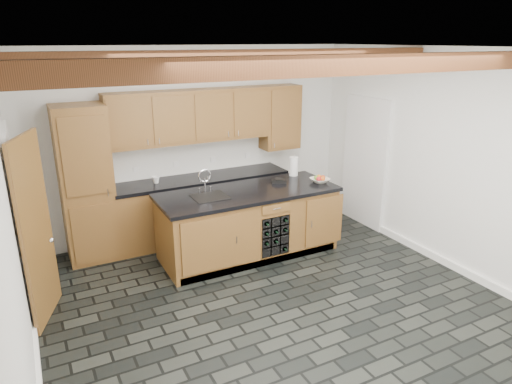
% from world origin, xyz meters
% --- Properties ---
extents(ground, '(5.00, 5.00, 0.00)m').
position_xyz_m(ground, '(0.00, 0.00, 0.00)').
color(ground, black).
rests_on(ground, ground).
extents(room_shell, '(5.01, 5.00, 5.00)m').
position_xyz_m(room_shell, '(-0.09, 0.53, 1.53)').
color(room_shell, white).
rests_on(room_shell, ground).
extents(back_cabinetry, '(3.65, 0.62, 2.20)m').
position_xyz_m(back_cabinetry, '(-0.38, 2.24, 0.98)').
color(back_cabinetry, brown).
rests_on(back_cabinetry, ground).
extents(island, '(2.48, 0.96, 0.93)m').
position_xyz_m(island, '(0.31, 1.28, 0.46)').
color(island, brown).
rests_on(island, ground).
extents(faucet, '(0.45, 0.40, 0.34)m').
position_xyz_m(faucet, '(-0.25, 1.33, 0.96)').
color(faucet, black).
rests_on(faucet, island).
extents(kitchen_scale, '(0.23, 0.19, 0.06)m').
position_xyz_m(kitchen_scale, '(0.85, 1.42, 0.96)').
color(kitchen_scale, black).
rests_on(kitchen_scale, island).
extents(fruit_bowl, '(0.27, 0.27, 0.06)m').
position_xyz_m(fruit_bowl, '(1.38, 1.17, 0.96)').
color(fruit_bowl, beige).
rests_on(fruit_bowl, island).
extents(fruit_cluster, '(0.16, 0.17, 0.07)m').
position_xyz_m(fruit_cluster, '(1.38, 1.17, 1.00)').
color(fruit_cluster, '#C63E1A').
rests_on(fruit_cluster, fruit_bowl).
extents(paper_towel, '(0.13, 0.13, 0.29)m').
position_xyz_m(paper_towel, '(1.23, 1.64, 1.07)').
color(paper_towel, white).
rests_on(paper_towel, island).
extents(mug, '(0.11, 0.11, 0.10)m').
position_xyz_m(mug, '(-0.71, 2.21, 0.98)').
color(mug, white).
rests_on(mug, back_cabinetry).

